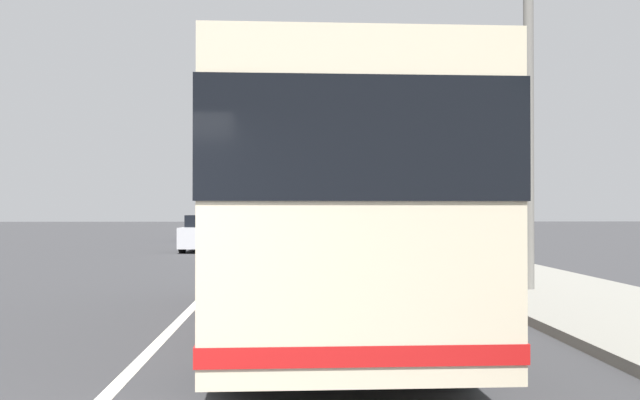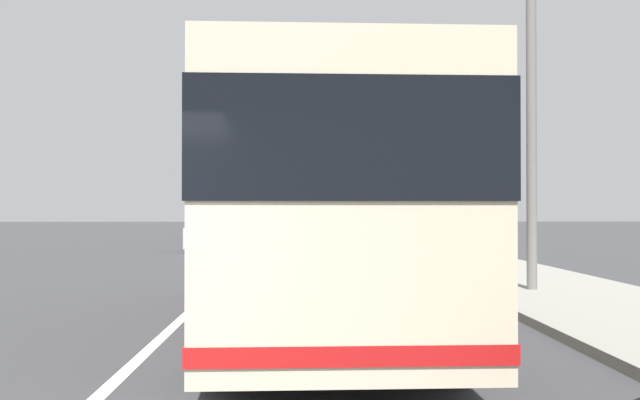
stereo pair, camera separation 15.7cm
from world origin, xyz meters
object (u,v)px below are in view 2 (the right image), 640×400
Objects in this scene: car_behind_bus at (215,228)px; utility_pole at (531,73)px; car_ahead_same_lane at (216,234)px; coach_bus at (316,203)px.

utility_pole is at bearing 19.77° from car_behind_bus.
car_ahead_same_lane is at bearing 8.31° from car_behind_bus.
coach_bus is 1.22× the size of utility_pole.
car_behind_bus is at bearing -170.49° from car_ahead_same_lane.
coach_bus is 6.64m from utility_pole.
car_ahead_same_lane is 0.49× the size of utility_pole.
coach_bus is at bearing 10.48° from car_behind_bus.
car_ahead_same_lane is at bearing 7.89° from coach_bus.
coach_bus is 2.47× the size of car_ahead_same_lane.
utility_pole is (-29.16, -9.31, 3.76)m from car_behind_bus.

